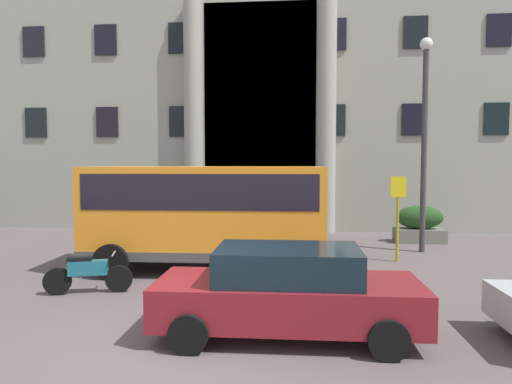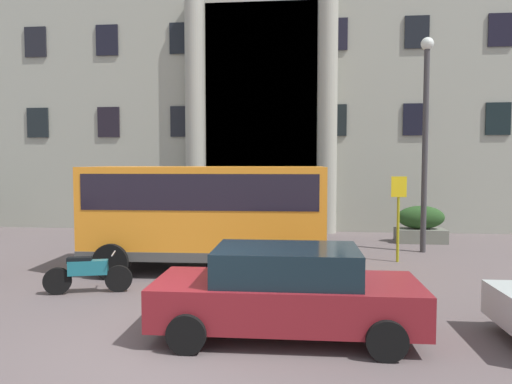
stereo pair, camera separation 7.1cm
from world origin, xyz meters
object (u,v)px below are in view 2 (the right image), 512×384
at_px(bus_stop_sign, 398,209).
at_px(lamppost_plaza_centre, 425,127).
at_px(hedge_planter_east, 279,219).
at_px(motorcycle_near_kerb, 86,273).
at_px(hedge_planter_far_west, 180,219).
at_px(orange_minibus, 207,209).
at_px(parked_sedan_second, 286,291).
at_px(hedge_planter_far_east, 421,225).

xyz_separation_m(bus_stop_sign, lamppost_plaza_centre, (1.13, 1.64, 2.49)).
height_order(hedge_planter_east, motorcycle_near_kerb, hedge_planter_east).
bearing_deg(motorcycle_near_kerb, bus_stop_sign, 13.03).
height_order(hedge_planter_far_west, motorcycle_near_kerb, hedge_planter_far_west).
bearing_deg(orange_minibus, parked_sedan_second, -65.49).
distance_m(parked_sedan_second, motorcycle_near_kerb, 5.04).
bearing_deg(bus_stop_sign, orange_minibus, -163.82).
xyz_separation_m(bus_stop_sign, hedge_planter_east, (-3.66, 3.80, -0.80)).
distance_m(orange_minibus, bus_stop_sign, 5.58).
relative_size(hedge_planter_far_west, lamppost_plaza_centre, 0.25).
bearing_deg(orange_minibus, lamppost_plaza_centre, 24.72).
relative_size(hedge_planter_far_west, motorcycle_near_kerb, 0.93).
distance_m(parked_sedan_second, lamppost_plaza_centre, 9.54).
distance_m(orange_minibus, motorcycle_near_kerb, 3.59).
relative_size(hedge_planter_far_west, hedge_planter_east, 1.11).
relative_size(bus_stop_sign, lamppost_plaza_centre, 0.37).
bearing_deg(lamppost_plaza_centre, orange_minibus, -153.75).
xyz_separation_m(orange_minibus, lamppost_plaza_centre, (6.49, 3.20, 2.38)).
relative_size(bus_stop_sign, hedge_planter_far_west, 1.44).
distance_m(hedge_planter_far_west, hedge_planter_east, 3.81).
xyz_separation_m(orange_minibus, bus_stop_sign, (5.36, 1.56, -0.11)).
xyz_separation_m(hedge_planter_far_east, hedge_planter_far_west, (-8.97, -0.06, 0.10)).
bearing_deg(hedge_planter_east, orange_minibus, -107.67).
bearing_deg(bus_stop_sign, motorcycle_near_kerb, -151.64).
relative_size(orange_minibus, motorcycle_near_kerb, 3.38).
height_order(bus_stop_sign, hedge_planter_far_east, bus_stop_sign).
bearing_deg(bus_stop_sign, lamppost_plaza_centre, 55.58).
height_order(bus_stop_sign, hedge_planter_east, bus_stop_sign).
bearing_deg(orange_minibus, hedge_planter_far_east, 35.17).
relative_size(bus_stop_sign, motorcycle_near_kerb, 1.34).
xyz_separation_m(hedge_planter_east, motorcycle_near_kerb, (-3.93, -7.89, -0.31)).
bearing_deg(parked_sedan_second, bus_stop_sign, 63.56).
height_order(bus_stop_sign, parked_sedan_second, bus_stop_sign).
bearing_deg(hedge_planter_east, hedge_planter_far_west, -175.69).
bearing_deg(hedge_planter_east, motorcycle_near_kerb, -116.47).
bearing_deg(motorcycle_near_kerb, hedge_planter_far_east, 24.76).
bearing_deg(hedge_planter_far_east, bus_stop_sign, -112.98).
distance_m(hedge_planter_east, motorcycle_near_kerb, 8.82).
height_order(hedge_planter_far_west, hedge_planter_east, hedge_planter_east).
bearing_deg(hedge_planter_far_west, hedge_planter_far_east, 0.35).
bearing_deg(motorcycle_near_kerb, hedge_planter_east, 48.19).
xyz_separation_m(parked_sedan_second, motorcycle_near_kerb, (-4.53, 2.18, -0.31)).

